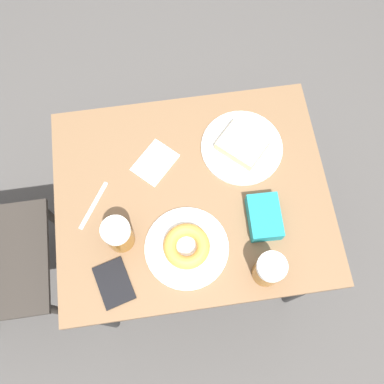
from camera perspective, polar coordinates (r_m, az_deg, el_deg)
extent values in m
plane|color=#474442|center=(1.97, 0.00, -7.02)|extent=(8.00, 8.00, 0.00)
cube|color=brown|center=(1.30, 0.00, -0.51)|extent=(0.67, 0.83, 0.03)
cylinder|color=black|center=(1.65, 14.79, -12.43)|extent=(0.04, 0.04, 0.67)
cylinder|color=black|center=(1.79, 10.62, 6.29)|extent=(0.04, 0.04, 0.67)
cylinder|color=black|center=(1.62, -12.17, -16.25)|extent=(0.04, 0.04, 0.67)
cylinder|color=black|center=(1.77, -13.47, 3.17)|extent=(0.04, 0.04, 0.67)
cylinder|color=#2D2823|center=(1.77, -16.81, -15.04)|extent=(0.03, 0.03, 0.46)
cylinder|color=#2D2823|center=(1.84, -17.26, -4.11)|extent=(0.03, 0.03, 0.46)
cylinder|color=white|center=(1.35, 6.65, 5.93)|extent=(0.25, 0.25, 0.01)
cube|color=#D1B27F|center=(1.33, 6.75, 6.33)|extent=(0.17, 0.17, 0.03)
cylinder|color=white|center=(1.24, -0.71, -7.46)|extent=(0.24, 0.24, 0.01)
torus|color=#D18938|center=(1.22, -0.72, -7.23)|extent=(0.13, 0.13, 0.04)
cylinder|color=#8C5619|center=(1.20, 10.11, -10.24)|extent=(0.08, 0.08, 0.10)
cylinder|color=white|center=(1.14, 10.62, -9.75)|extent=(0.08, 0.08, 0.02)
cylinder|color=#8C5619|center=(1.22, -9.70, -5.75)|extent=(0.08, 0.08, 0.10)
cylinder|color=white|center=(1.16, -10.17, -5.05)|extent=(0.08, 0.08, 0.02)
cube|color=white|center=(1.33, -4.96, 3.93)|extent=(0.16, 0.16, 0.00)
cube|color=silver|center=(1.31, -12.98, -1.76)|extent=(0.14, 0.10, 0.00)
cube|color=black|center=(1.24, -10.37, -11.86)|extent=(0.14, 0.12, 0.01)
cube|color=teal|center=(1.26, 9.61, -3.33)|extent=(0.14, 0.10, 0.05)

